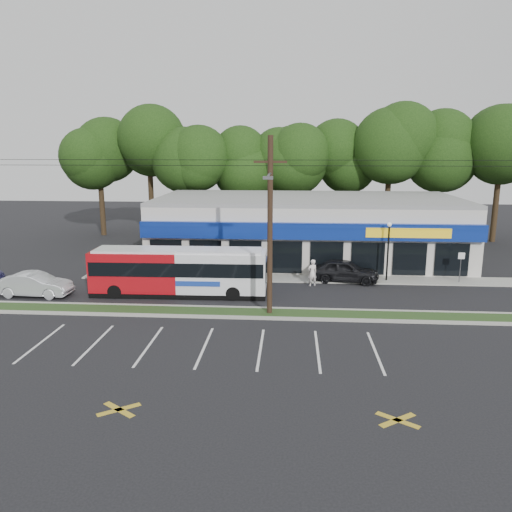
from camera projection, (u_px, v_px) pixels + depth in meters
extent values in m
plane|color=black|center=(215.00, 319.00, 27.79)|extent=(120.00, 120.00, 0.00)
cube|color=#253E19|center=(218.00, 312.00, 28.75)|extent=(40.00, 1.60, 0.12)
cube|color=#9E9E93|center=(215.00, 317.00, 27.92)|extent=(40.00, 0.25, 0.14)
cube|color=#9E9E93|center=(220.00, 307.00, 29.58)|extent=(40.00, 0.25, 0.14)
cube|color=#9E9E93|center=(302.00, 278.00, 36.20)|extent=(32.00, 2.20, 0.10)
cube|color=beige|center=(307.00, 230.00, 42.46)|extent=(25.00, 12.00, 5.00)
cube|color=#102C95|center=(310.00, 231.00, 36.18)|extent=(25.00, 0.50, 1.20)
cube|color=black|center=(309.00, 258.00, 36.79)|extent=(24.00, 0.12, 2.40)
cube|color=yellow|center=(409.00, 233.00, 35.43)|extent=(6.00, 0.06, 0.70)
cube|color=gray|center=(308.00, 199.00, 41.90)|extent=(25.00, 12.00, 0.30)
cylinder|color=black|center=(270.00, 228.00, 27.49)|extent=(0.30, 0.30, 10.00)
cube|color=black|center=(270.00, 162.00, 26.72)|extent=(1.80, 0.12, 0.12)
cylinder|color=#59595E|center=(269.00, 174.00, 25.68)|extent=(0.10, 2.40, 0.10)
cube|color=#59595E|center=(268.00, 178.00, 24.43)|extent=(0.50, 0.25, 0.15)
cylinder|color=black|center=(215.00, 160.00, 26.91)|extent=(50.00, 0.02, 0.02)
cylinder|color=black|center=(215.00, 166.00, 26.97)|extent=(50.00, 0.02, 0.02)
cylinder|color=black|center=(388.00, 254.00, 35.17)|extent=(0.12, 0.12, 4.00)
sphere|color=silver|center=(389.00, 225.00, 34.72)|extent=(0.30, 0.30, 0.30)
cylinder|color=#59595E|center=(460.00, 268.00, 34.81)|extent=(0.06, 0.06, 2.20)
cube|color=white|center=(462.00, 256.00, 34.57)|extent=(0.45, 0.04, 0.45)
cylinder|color=black|center=(104.00, 209.00, 53.63)|extent=(0.56, 0.56, 5.72)
sphere|color=black|center=(100.00, 156.00, 52.44)|extent=(6.76, 6.76, 6.76)
cylinder|color=black|center=(149.00, 209.00, 53.28)|extent=(0.56, 0.56, 5.72)
sphere|color=black|center=(147.00, 156.00, 52.09)|extent=(6.76, 6.76, 6.76)
cylinder|color=black|center=(196.00, 210.00, 52.93)|extent=(0.56, 0.56, 5.72)
sphere|color=black|center=(194.00, 156.00, 51.74)|extent=(6.76, 6.76, 6.76)
cylinder|color=black|center=(242.00, 210.00, 52.58)|extent=(0.56, 0.56, 5.72)
sphere|color=black|center=(242.00, 156.00, 51.39)|extent=(6.76, 6.76, 6.76)
cylinder|color=black|center=(290.00, 211.00, 52.23)|extent=(0.56, 0.56, 5.72)
sphere|color=black|center=(291.00, 156.00, 51.04)|extent=(6.76, 6.76, 6.76)
cylinder|color=black|center=(338.00, 211.00, 51.88)|extent=(0.56, 0.56, 5.72)
sphere|color=black|center=(340.00, 156.00, 50.69)|extent=(6.76, 6.76, 6.76)
cylinder|color=black|center=(387.00, 212.00, 51.53)|extent=(0.56, 0.56, 5.72)
sphere|color=black|center=(390.00, 157.00, 50.34)|extent=(6.76, 6.76, 6.76)
cylinder|color=black|center=(436.00, 212.00, 51.18)|extent=(0.56, 0.56, 5.72)
sphere|color=black|center=(440.00, 157.00, 49.99)|extent=(6.76, 6.76, 6.76)
cylinder|color=black|center=(486.00, 212.00, 50.83)|extent=(0.56, 0.56, 5.72)
sphere|color=black|center=(492.00, 157.00, 49.64)|extent=(6.76, 6.76, 6.76)
cube|color=#AA0D15|center=(136.00, 270.00, 32.19)|extent=(5.63, 2.42, 2.57)
cube|color=white|center=(222.00, 271.00, 31.89)|extent=(5.63, 2.42, 2.57)
cube|color=black|center=(180.00, 292.00, 32.34)|extent=(11.23, 2.46, 0.33)
cube|color=black|center=(179.00, 266.00, 31.97)|extent=(11.01, 2.56, 0.89)
cube|color=black|center=(266.00, 269.00, 31.69)|extent=(0.09, 1.98, 1.31)
cube|color=#193899|center=(198.00, 284.00, 30.92)|extent=(2.80, 0.07, 0.33)
cube|color=white|center=(178.00, 250.00, 31.75)|extent=(10.67, 2.26, 0.17)
cylinder|color=black|center=(115.00, 292.00, 31.48)|extent=(0.90, 0.28, 0.90)
cylinder|color=black|center=(125.00, 283.00, 33.52)|extent=(0.90, 0.28, 0.90)
cylinder|color=black|center=(233.00, 293.00, 31.07)|extent=(0.90, 0.28, 0.90)
cylinder|color=black|center=(236.00, 284.00, 33.11)|extent=(0.90, 0.28, 0.90)
imported|color=black|center=(345.00, 271.00, 35.34)|extent=(5.03, 2.68, 1.63)
imported|color=#B6B9BE|center=(35.00, 285.00, 31.92)|extent=(4.70, 1.80, 1.53)
imported|color=white|center=(312.00, 273.00, 34.26)|extent=(0.80, 0.69, 1.86)
imported|color=beige|center=(260.00, 270.00, 35.77)|extent=(0.84, 0.72, 1.50)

